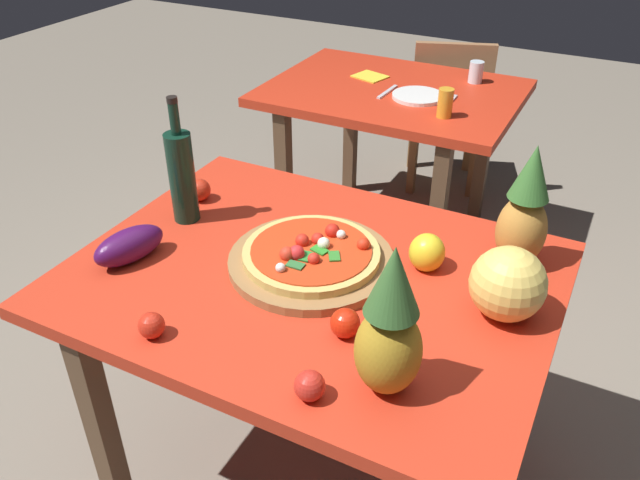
{
  "coord_description": "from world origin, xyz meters",
  "views": [
    {
      "loc": [
        0.63,
        -1.19,
        1.75
      ],
      "look_at": [
        -0.02,
        0.08,
        0.82
      ],
      "focal_mm": 35.92,
      "sensor_mm": 36.0,
      "label": 1
    }
  ],
  "objects": [
    {
      "name": "pizza",
      "position": [
        -0.02,
        0.03,
        0.81
      ],
      "size": [
        0.36,
        0.36,
        0.06
      ],
      "color": "#D5B45D",
      "rests_on": "pizza_board"
    },
    {
      "name": "melon",
      "position": [
        0.48,
        0.06,
        0.86
      ],
      "size": [
        0.18,
        0.18,
        0.18
      ],
      "primitive_type": "sphere",
      "color": "#EBCA5F",
      "rests_on": "display_table"
    },
    {
      "name": "tomato_near_board",
      "position": [
        0.2,
        -0.38,
        0.8
      ],
      "size": [
        0.06,
        0.06,
        0.06
      ],
      "primitive_type": "sphere",
      "color": "red",
      "rests_on": "display_table"
    },
    {
      "name": "fork_utensil",
      "position": [
        -0.33,
        1.33,
        0.78
      ],
      "size": [
        0.03,
        0.18,
        0.01
      ],
      "primitive_type": "cube",
      "rotation": [
        0.0,
        0.0,
        -0.05
      ],
      "color": "silver",
      "rests_on": "background_table"
    },
    {
      "name": "dining_chair",
      "position": [
        -0.24,
        2.03,
        0.48
      ],
      "size": [
        0.51,
        0.51,
        0.85
      ],
      "rotation": [
        0.0,
        0.0,
        3.48
      ],
      "color": "olive",
      "rests_on": "ground_plane"
    },
    {
      "name": "tomato_beside_pepper",
      "position": [
        -0.49,
        0.18,
        0.81
      ],
      "size": [
        0.07,
        0.07,
        0.07
      ],
      "primitive_type": "sphere",
      "color": "red",
      "rests_on": "display_table"
    },
    {
      "name": "wine_bottle",
      "position": [
        -0.45,
        0.07,
        0.92
      ],
      "size": [
        0.08,
        0.08,
        0.37
      ],
      "color": "black",
      "rests_on": "display_table"
    },
    {
      "name": "dinner_plate",
      "position": [
        -0.19,
        1.33,
        0.78
      ],
      "size": [
        0.22,
        0.22,
        0.02
      ],
      "primitive_type": "cylinder",
      "color": "white",
      "rests_on": "background_table"
    },
    {
      "name": "tomato_at_corner",
      "position": [
        -0.21,
        -0.38,
        0.8
      ],
      "size": [
        0.06,
        0.06,
        0.06
      ],
      "primitive_type": "sphere",
      "color": "red",
      "rests_on": "display_table"
    },
    {
      "name": "background_table",
      "position": [
        -0.33,
        1.39,
        0.66
      ],
      "size": [
        1.09,
        0.82,
        0.77
      ],
      "color": "brown",
      "rests_on": "ground_plane"
    },
    {
      "name": "bell_pepper",
      "position": [
        0.25,
        0.16,
        0.82
      ],
      "size": [
        0.09,
        0.09,
        0.1
      ],
      "primitive_type": "ellipsoid",
      "color": "yellow",
      "rests_on": "display_table"
    },
    {
      "name": "display_table",
      "position": [
        0.0,
        0.0,
        0.68
      ],
      "size": [
        1.23,
        0.94,
        0.77
      ],
      "color": "brown",
      "rests_on": "ground_plane"
    },
    {
      "name": "pizza_board",
      "position": [
        -0.02,
        0.03,
        0.78
      ],
      "size": [
        0.44,
        0.44,
        0.02
      ],
      "primitive_type": "cylinder",
      "color": "olive",
      "rests_on": "display_table"
    },
    {
      "name": "pineapple_left",
      "position": [
        0.32,
        -0.29,
        0.93
      ],
      "size": [
        0.14,
        0.14,
        0.35
      ],
      "color": "#B18723",
      "rests_on": "display_table"
    },
    {
      "name": "knife_utensil",
      "position": [
        -0.05,
        1.33,
        0.78
      ],
      "size": [
        0.02,
        0.18,
        0.01
      ],
      "primitive_type": "cube",
      "rotation": [
        0.0,
        0.0,
        0.01
      ],
      "color": "silver",
      "rests_on": "background_table"
    },
    {
      "name": "eggplant",
      "position": [
        -0.46,
        -0.17,
        0.82
      ],
      "size": [
        0.15,
        0.22,
        0.09
      ],
      "primitive_type": "ellipsoid",
      "rotation": [
        0.0,
        0.0,
        1.26
      ],
      "color": "#43124B",
      "rests_on": "display_table"
    },
    {
      "name": "tomato_by_bottle",
      "position": [
        0.18,
        -0.18,
        0.81
      ],
      "size": [
        0.07,
        0.07,
        0.07
      ],
      "primitive_type": "sphere",
      "color": "red",
      "rests_on": "display_table"
    },
    {
      "name": "drinking_glass_juice",
      "position": [
        -0.02,
        1.18,
        0.83
      ],
      "size": [
        0.06,
        0.06,
        0.11
      ],
      "primitive_type": "cylinder",
      "color": "gold",
      "rests_on": "background_table"
    },
    {
      "name": "pineapple_right",
      "position": [
        0.46,
        0.29,
        0.92
      ],
      "size": [
        0.13,
        0.13,
        0.34
      ],
      "color": "#BE8437",
      "rests_on": "display_table"
    },
    {
      "name": "napkin_folded",
      "position": [
        -0.48,
        1.49,
        0.78
      ],
      "size": [
        0.17,
        0.16,
        0.01
      ],
      "primitive_type": "cube",
      "rotation": [
        0.0,
        0.0,
        -0.29
      ],
      "color": "yellow",
      "rests_on": "background_table"
    },
    {
      "name": "ground_plane",
      "position": [
        0.0,
        0.0,
        0.0
      ],
      "size": [
        10.0,
        10.0,
        0.0
      ],
      "primitive_type": "plane",
      "color": "gray"
    },
    {
      "name": "drinking_glass_water",
      "position": [
        -0.03,
        1.64,
        0.82
      ],
      "size": [
        0.06,
        0.06,
        0.09
      ],
      "primitive_type": "cylinder",
      "color": "silver",
      "rests_on": "background_table"
    }
  ]
}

